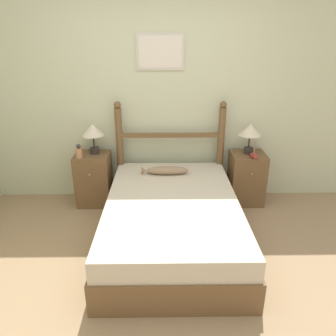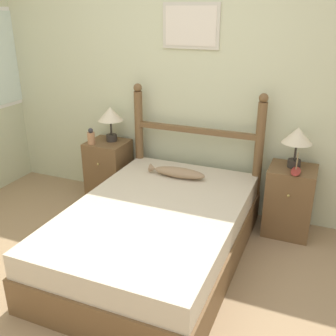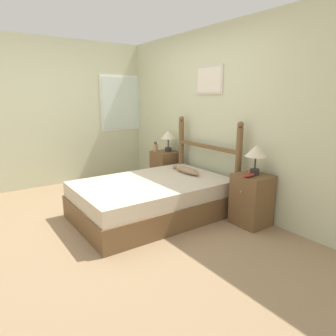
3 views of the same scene
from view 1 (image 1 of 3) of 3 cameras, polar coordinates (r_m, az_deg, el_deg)
ground_plane at (r=3.00m, az=-2.03°, el=-19.20°), size 16.00×16.00×0.00m
wall_back at (r=4.05m, az=-1.82°, el=12.11°), size 6.40×0.08×2.55m
bed at (r=3.36m, az=0.73°, el=-9.13°), size 1.33×2.00×0.48m
headboard at (r=4.05m, az=0.40°, el=3.27°), size 1.33×0.09×1.27m
nightstand_left at (r=4.18m, az=-12.78°, el=-1.85°), size 0.41×0.41×0.65m
nightstand_right at (r=4.21m, az=13.49°, el=-1.70°), size 0.41×0.41×0.65m
table_lamp_left at (r=4.01m, az=-12.95°, el=6.21°), size 0.26×0.26×0.37m
table_lamp_right at (r=4.04m, az=14.11°, el=6.20°), size 0.26×0.26×0.37m
bottle at (r=3.95m, az=-15.23°, el=2.70°), size 0.08×0.08×0.17m
model_boat at (r=3.99m, az=14.74°, el=2.14°), size 0.08×0.20×0.19m
fish_pillow at (r=3.79m, az=-0.35°, el=-0.40°), size 0.55×0.14×0.09m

